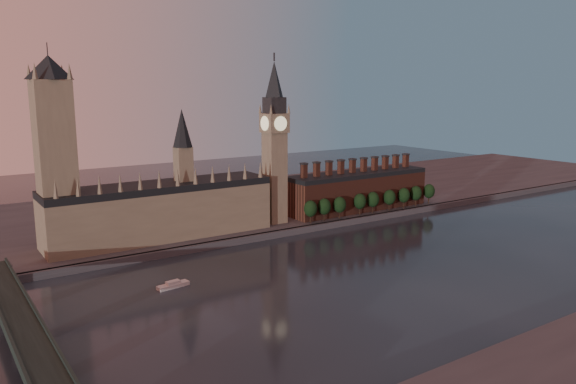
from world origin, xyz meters
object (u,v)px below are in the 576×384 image
(big_ben, at_px, (275,141))
(westminster_bridge, at_px, (32,348))
(victoria_tower, at_px, (55,149))
(river_boat, at_px, (173,285))

(big_ben, relative_size, westminster_bridge, 0.54)
(victoria_tower, relative_size, big_ben, 1.01)
(big_ben, relative_size, river_boat, 6.90)
(victoria_tower, relative_size, river_boat, 6.97)
(westminster_bridge, height_order, river_boat, westminster_bridge)
(victoria_tower, bearing_deg, big_ben, -2.20)
(victoria_tower, height_order, westminster_bridge, victoria_tower)
(westminster_bridge, bearing_deg, river_boat, 34.54)
(victoria_tower, distance_m, river_boat, 97.41)
(big_ben, bearing_deg, river_boat, -145.81)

